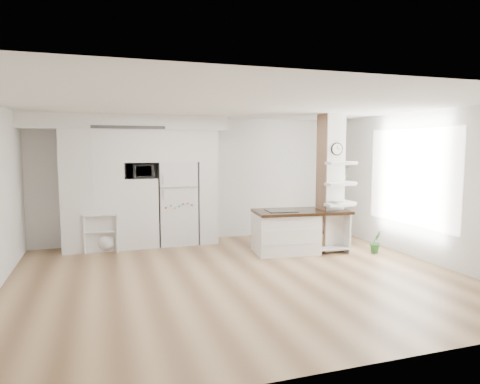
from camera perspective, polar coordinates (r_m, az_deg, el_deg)
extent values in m
cube|color=tan|center=(6.93, -0.07, -11.27)|extent=(7.00, 6.00, 0.01)
cube|color=white|center=(6.65, -0.07, 11.56)|extent=(7.00, 6.00, 0.04)
cube|color=silver|center=(9.54, -5.68, 1.73)|extent=(7.00, 0.04, 2.70)
cube|color=silver|center=(3.94, 13.65, -4.49)|extent=(7.00, 0.04, 2.70)
cube|color=silver|center=(8.42, 23.21, 0.70)|extent=(0.04, 6.00, 2.70)
cube|color=white|center=(9.00, -19.00, 0.22)|extent=(1.20, 0.65, 2.40)
cube|color=white|center=(9.10, -13.06, -2.66)|extent=(0.65, 0.65, 1.42)
cube|color=white|center=(9.00, -13.27, 5.96)|extent=(0.65, 0.65, 0.65)
cube|color=white|center=(9.09, -8.53, 6.06)|extent=(0.85, 0.65, 0.65)
cube|color=white|center=(9.26, -4.63, 0.68)|extent=(0.40, 0.65, 2.40)
cube|color=silver|center=(8.97, -14.78, 8.96)|extent=(4.00, 0.70, 0.30)
cube|color=#262626|center=(8.62, -14.62, 8.36)|extent=(1.40, 0.04, 0.06)
cube|color=white|center=(9.18, -8.42, -1.46)|extent=(0.78, 0.66, 1.75)
cube|color=#B2B2B7|center=(8.80, -8.08, 0.62)|extent=(0.78, 0.01, 0.03)
cube|color=silver|center=(8.69, 11.98, 1.21)|extent=(0.40, 0.40, 2.70)
cube|color=tan|center=(8.59, 10.77, 1.18)|extent=(0.02, 0.40, 2.70)
cube|color=tan|center=(8.87, 11.30, 1.32)|extent=(0.40, 0.02, 2.70)
cylinder|color=black|center=(8.48, 12.78, 5.61)|extent=(0.25, 0.03, 0.25)
cylinder|color=white|center=(8.47, 12.84, 5.61)|extent=(0.21, 0.01, 0.21)
plane|color=white|center=(8.62, 21.84, 1.87)|extent=(0.00, 2.40, 2.40)
cylinder|color=white|center=(7.45, 12.16, 6.36)|extent=(0.12, 0.12, 0.10)
cube|color=white|center=(8.43, 6.08, -5.46)|extent=(1.27, 0.90, 0.77)
cube|color=white|center=(8.80, 11.50, -6.96)|extent=(0.72, 0.84, 0.04)
cube|color=white|center=(8.87, 13.37, -5.02)|extent=(0.11, 0.78, 0.77)
cube|color=black|center=(8.46, 8.18, -2.60)|extent=(1.92, 1.05, 0.06)
cube|color=black|center=(8.32, 5.51, -2.48)|extent=(0.60, 0.51, 0.01)
cube|color=#926D46|center=(8.75, 11.25, -6.13)|extent=(0.39, 0.31, 0.23)
cylinder|color=white|center=(8.77, 11.93, -1.45)|extent=(0.12, 0.12, 0.22)
cube|color=white|center=(8.93, -19.92, -5.18)|extent=(0.07, 0.37, 0.76)
cube|color=white|center=(8.86, -16.01, -5.13)|extent=(0.07, 0.37, 0.76)
cube|color=white|center=(8.83, -18.05, -2.84)|extent=(0.68, 0.44, 0.03)
cube|color=white|center=(8.89, -17.98, -4.95)|extent=(0.64, 0.43, 0.03)
sphere|color=white|center=(8.92, -17.38, -6.39)|extent=(0.37, 0.37, 0.37)
imported|color=#2E7533|center=(8.77, 17.63, -6.35)|extent=(0.30, 0.28, 0.44)
imported|color=#2E7533|center=(10.30, 11.59, -4.34)|extent=(0.26, 0.26, 0.46)
imported|color=#2D2D2D|center=(8.96, -13.16, 2.74)|extent=(0.54, 0.37, 0.30)
imported|color=#2E7533|center=(8.93, 13.52, 2.43)|extent=(0.27, 0.23, 0.30)
imported|color=white|center=(8.47, 12.95, -1.30)|extent=(0.22, 0.22, 0.05)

